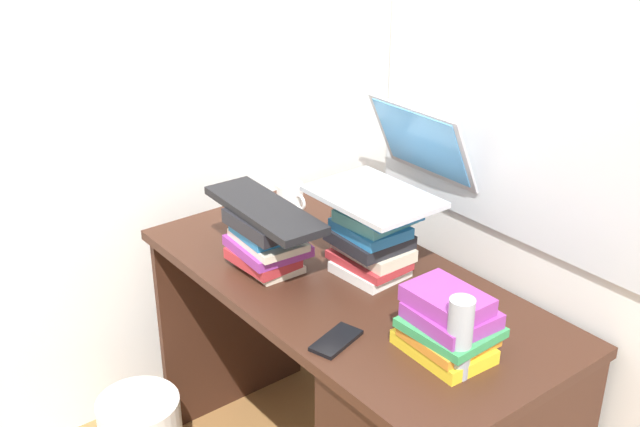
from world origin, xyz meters
TOP-DOWN VIEW (x-y plane):
  - wall_back at (0.00, 0.35)m, footprint 6.00×0.06m
  - wall_left at (-0.85, 0.00)m, footprint 0.05×6.00m
  - book_stack_tall at (0.00, 0.08)m, footprint 0.25×0.19m
  - book_stack_keyboard_riser at (-0.20, -0.13)m, footprint 0.23×0.19m
  - book_stack_side at (0.39, -0.03)m, footprint 0.22×0.18m
  - laptop at (-0.00, 0.15)m, footprint 0.33×0.34m
  - keyboard at (-0.20, -0.13)m, footprint 0.43×0.16m
  - computer_mouse at (0.26, 0.03)m, footprint 0.06×0.10m
  - mug at (-0.45, 0.14)m, footprint 0.12×0.08m
  - water_bottle at (0.47, -0.07)m, footprint 0.06×0.06m
  - cell_phone at (0.20, -0.21)m, footprint 0.10×0.15m

SIDE VIEW (x-z plane):
  - cell_phone at x=0.20m, z-range 0.77..0.78m
  - computer_mouse at x=0.26m, z-range 0.77..0.81m
  - mug at x=-0.45m, z-range 0.77..0.87m
  - book_stack_side at x=0.39m, z-range 0.77..0.92m
  - book_stack_keyboard_riser at x=-0.20m, z-range 0.78..0.94m
  - water_bottle at x=0.47m, z-range 0.77..0.97m
  - book_stack_tall at x=0.00m, z-range 0.78..1.00m
  - keyboard at x=-0.20m, z-range 0.94..0.96m
  - laptop at x=0.00m, z-range 0.93..1.16m
  - wall_left at x=-0.85m, z-range 0.00..2.60m
  - wall_back at x=0.00m, z-range 0.00..2.60m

